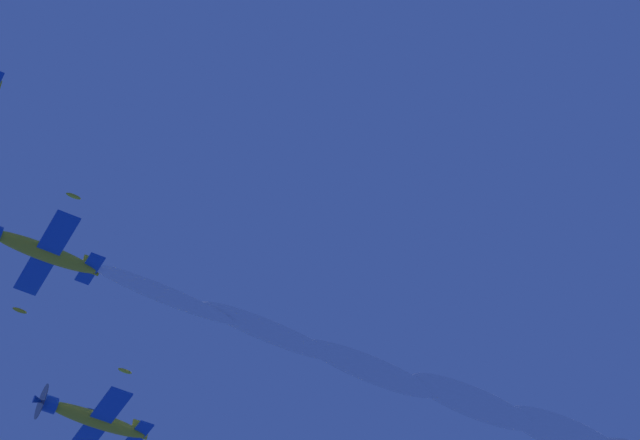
{
  "coord_description": "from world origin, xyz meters",
  "views": [
    {
      "loc": [
        21.3,
        -28.26,
        1.43
      ],
      "look_at": [
        10.88,
        15.83,
        59.04
      ],
      "focal_mm": 75.56,
      "sensor_mm": 36.0,
      "label": 1
    }
  ],
  "objects": [
    {
      "name": "airplane_right_wingman",
      "position": [
        -5.59,
        26.1,
        57.34
      ],
      "size": [
        6.84,
        6.92,
        2.65
      ],
      "color": "gold"
    },
    {
      "name": "airplane_left_wingman",
      "position": [
        -5.12,
        14.85,
        59.74
      ],
      "size": [
        6.85,
        6.91,
        2.66
      ],
      "color": "gold"
    }
  ]
}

